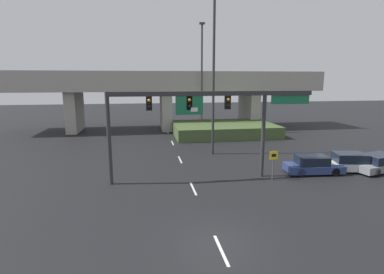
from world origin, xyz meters
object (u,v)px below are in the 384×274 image
signal_gantry (205,109)px  parked_sedan_far_right (379,163)px  speed_limit_sign (273,161)px  parked_sedan_near_right (313,165)px  highway_light_pole_far (214,68)px  parked_sedan_mid_right (351,163)px  highway_light_pole_near (202,77)px

signal_gantry → parked_sedan_far_right: 14.80m
speed_limit_sign → parked_sedan_near_right: (3.75, 1.06, -0.80)m
signal_gantry → highway_light_pole_far: 8.21m
signal_gantry → parked_sedan_near_right: size_ratio=3.33×
parked_sedan_far_right → signal_gantry: bearing=164.9°
signal_gantry → speed_limit_sign: (4.82, -1.00, -3.67)m
signal_gantry → highway_light_pole_far: (2.27, 7.27, 3.06)m
parked_sedan_mid_right → signal_gantry: bearing=-166.9°
parked_sedan_far_right → highway_light_pole_near: bearing=105.2°
highway_light_pole_near → parked_sedan_near_right: size_ratio=3.24×
signal_gantry → highway_light_pole_near: 19.28m
signal_gantry → parked_sedan_far_right: bearing=-0.9°
parked_sedan_near_right → parked_sedan_mid_right: 3.34m
parked_sedan_near_right → speed_limit_sign: bearing=-158.9°
parked_sedan_mid_right → parked_sedan_far_right: bearing=1.8°
speed_limit_sign → parked_sedan_far_right: bearing=4.8°
signal_gantry → speed_limit_sign: bearing=-11.7°
highway_light_pole_near → highway_light_pole_far: 11.63m
speed_limit_sign → parked_sedan_mid_right: bearing=9.5°
speed_limit_sign → highway_light_pole_near: 20.79m
signal_gantry → highway_light_pole_near: bearing=79.9°
signal_gantry → parked_sedan_near_right: (8.57, 0.06, -4.47)m
parked_sedan_mid_right → parked_sedan_far_right: parked_sedan_mid_right is taller
highway_light_pole_far → parked_sedan_near_right: (6.30, -7.21, -7.53)m
signal_gantry → parked_sedan_near_right: 9.66m
speed_limit_sign → highway_light_pole_far: 10.97m
highway_light_pole_near → highway_light_pole_far: highway_light_pole_far is taller
parked_sedan_near_right → parked_sedan_mid_right: size_ratio=0.92×
speed_limit_sign → parked_sedan_near_right: 3.98m
signal_gantry → parked_sedan_far_right: size_ratio=2.88×
parked_sedan_far_right → parked_sedan_near_right: bearing=162.9°
signal_gantry → parked_sedan_mid_right: bearing=0.9°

